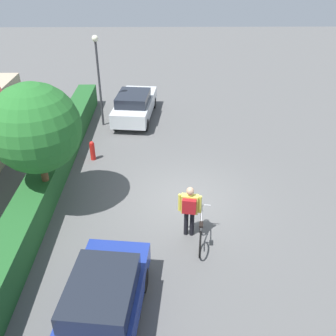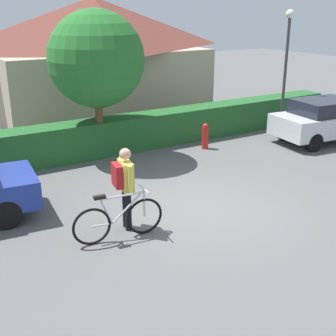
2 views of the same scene
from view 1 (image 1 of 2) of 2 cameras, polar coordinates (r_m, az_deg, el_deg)
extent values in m
plane|color=#585858|center=(12.91, 2.48, -4.69)|extent=(60.00, 60.00, 0.00)
cube|color=#215927|center=(13.23, -18.43, -2.73)|extent=(17.74, 0.90, 1.06)
cube|color=navy|center=(8.76, -10.50, -22.18)|extent=(4.65, 2.08, 0.59)
cube|color=#1E232D|center=(8.58, -10.16, -17.93)|extent=(2.08, 1.61, 0.48)
cylinder|color=black|center=(10.08, -12.11, -15.73)|extent=(0.63, 0.25, 0.62)
cylinder|color=black|center=(9.80, -3.78, -16.63)|extent=(0.63, 0.25, 0.62)
cube|color=silver|center=(18.72, -5.00, 9.33)|extent=(4.21, 2.06, 0.66)
cube|color=#1E232D|center=(18.15, -5.31, 10.49)|extent=(2.05, 1.63, 0.46)
cylinder|color=black|center=(20.24, -6.32, 9.96)|extent=(0.59, 0.24, 0.58)
cylinder|color=black|center=(20.00, -2.20, 9.87)|extent=(0.59, 0.24, 0.58)
cylinder|color=black|center=(17.76, -8.04, 6.72)|extent=(0.59, 0.24, 0.58)
cylinder|color=black|center=(17.49, -3.39, 6.58)|extent=(0.59, 0.24, 0.58)
torus|color=black|center=(11.43, 5.07, -7.92)|extent=(0.74, 0.14, 0.74)
torus|color=black|center=(10.63, 4.89, -11.50)|extent=(0.74, 0.14, 0.74)
cylinder|color=silver|center=(11.01, 5.08, -7.91)|extent=(0.68, 0.11, 0.60)
cylinder|color=silver|center=(10.68, 5.01, -9.43)|extent=(0.26, 0.07, 0.57)
cylinder|color=silver|center=(10.75, 5.12, -7.35)|extent=(0.83, 0.13, 0.04)
cylinder|color=silver|center=(10.79, 4.93, -10.81)|extent=(0.40, 0.08, 0.05)
cylinder|color=silver|center=(11.26, 5.13, -6.83)|extent=(0.04, 0.04, 0.55)
cube|color=black|center=(10.40, 5.07, -8.54)|extent=(0.23, 0.12, 0.06)
cylinder|color=silver|center=(11.08, 5.21, -5.58)|extent=(0.09, 0.50, 0.03)
cylinder|color=black|center=(11.24, 2.76, -8.33)|extent=(0.13, 0.13, 0.84)
cylinder|color=black|center=(11.22, 3.65, -8.41)|extent=(0.13, 0.13, 0.84)
cube|color=#D8CC4C|center=(10.79, 3.32, -5.45)|extent=(0.28, 0.51, 0.59)
sphere|color=tan|center=(10.53, 3.39, -3.52)|extent=(0.23, 0.23, 0.23)
cylinder|color=#D8CC4C|center=(10.81, 1.77, -5.24)|extent=(0.09, 0.09, 0.56)
cylinder|color=#D8CC4C|center=(10.76, 4.88, -5.53)|extent=(0.09, 0.09, 0.56)
cube|color=#A6191E|center=(10.64, 3.23, -5.83)|extent=(0.22, 0.41, 0.45)
cylinder|color=#38383D|center=(17.69, -10.34, 12.21)|extent=(0.10, 0.10, 3.90)
sphere|color=#F2EDCC|center=(17.15, -11.02, 18.75)|extent=(0.28, 0.28, 0.28)
cylinder|color=brown|center=(12.56, -18.04, -1.85)|extent=(0.22, 0.22, 2.06)
sphere|color=#276D2A|center=(11.71, -19.50, 5.72)|extent=(2.70, 2.70, 2.70)
cylinder|color=red|center=(15.31, -11.37, 2.44)|extent=(0.20, 0.20, 0.70)
sphere|color=red|center=(15.14, -11.52, 3.67)|extent=(0.18, 0.18, 0.18)
camera|label=2|loc=(10.09, 52.68, -1.23)|focal=48.06mm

